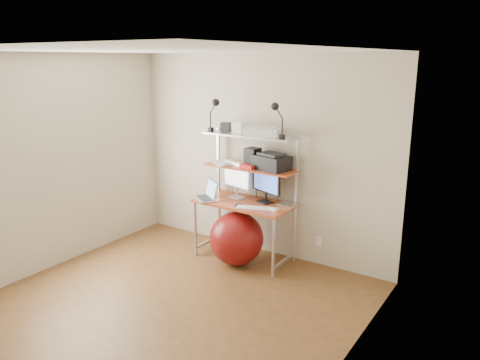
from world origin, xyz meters
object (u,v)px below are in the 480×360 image
object	(u,v)px
monitor_silver	(237,177)
exercise_ball	(237,238)
monitor_black	(266,183)
laptop	(208,195)
printer	(271,162)

from	to	relation	value
monitor_silver	exercise_ball	size ratio (longest dim) A/B	0.75
monitor_black	exercise_ball	size ratio (longest dim) A/B	0.74
laptop	printer	bearing A→B (deg)	57.10
monitor_silver	printer	distance (m)	0.52
laptop	monitor_silver	bearing A→B (deg)	77.38
printer	exercise_ball	xyz separation A→B (m)	(-0.27, -0.33, -0.92)
printer	monitor_silver	bearing A→B (deg)	-160.51
monitor_silver	printer	bearing A→B (deg)	18.49
monitor_silver	laptop	world-z (taller)	monitor_silver
laptop	printer	world-z (taller)	printer
printer	exercise_ball	distance (m)	1.01
monitor_silver	monitor_black	xyz separation A→B (m)	(0.40, 0.03, -0.02)
laptop	printer	distance (m)	0.90
printer	exercise_ball	bearing A→B (deg)	-116.25
laptop	exercise_ball	size ratio (longest dim) A/B	0.66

